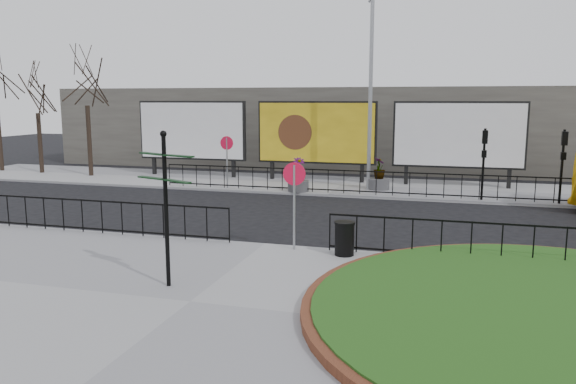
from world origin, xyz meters
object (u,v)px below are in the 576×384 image
(lamp_post, at_px, (371,88))
(planter_a, at_px, (298,179))
(fingerpost_sign, at_px, (166,194))
(litter_bin, at_px, (344,238))
(billboard_mid, at_px, (316,133))
(planter_b, at_px, (379,178))

(lamp_post, bearing_deg, planter_a, -151.98)
(fingerpost_sign, relative_size, litter_bin, 3.80)
(billboard_mid, distance_m, litter_bin, 14.28)
(litter_bin, distance_m, planter_b, 11.61)
(planter_b, bearing_deg, lamp_post, 180.00)
(lamp_post, bearing_deg, billboard_mid, 146.75)
(fingerpost_sign, relative_size, planter_a, 2.27)
(lamp_post, height_order, planter_a, lamp_post)
(billboard_mid, bearing_deg, lamp_post, -33.25)
(lamp_post, relative_size, litter_bin, 9.96)
(billboard_mid, relative_size, planter_b, 4.11)
(litter_bin, relative_size, planter_b, 0.62)
(lamp_post, distance_m, planter_b, 4.18)
(planter_a, bearing_deg, billboard_mid, 90.00)
(lamp_post, xyz_separation_m, litter_bin, (0.96, -11.60, -4.24))
(lamp_post, bearing_deg, litter_bin, -85.25)
(lamp_post, distance_m, fingerpost_sign, 15.62)
(planter_a, relative_size, planter_b, 1.03)
(lamp_post, distance_m, litter_bin, 12.39)
(billboard_mid, bearing_deg, litter_bin, -73.69)
(fingerpost_sign, distance_m, litter_bin, 5.22)
(billboard_mid, relative_size, litter_bin, 6.69)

